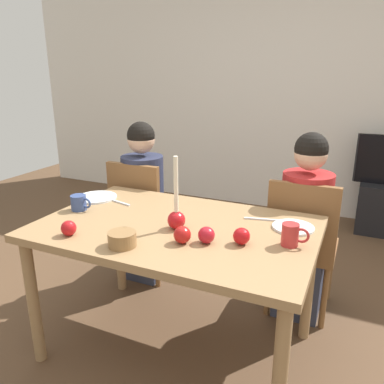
% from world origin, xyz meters
% --- Properties ---
extents(ground_plane, '(7.68, 7.68, 0.00)m').
position_xyz_m(ground_plane, '(0.00, 0.00, 0.00)').
color(ground_plane, brown).
extents(back_wall, '(6.40, 0.10, 2.60)m').
position_xyz_m(back_wall, '(0.00, 2.60, 1.30)').
color(back_wall, silver).
rests_on(back_wall, ground).
extents(dining_table, '(1.40, 0.90, 0.75)m').
position_xyz_m(dining_table, '(0.00, 0.00, 0.67)').
color(dining_table, '#99754C').
rests_on(dining_table, ground).
extents(chair_left, '(0.40, 0.40, 0.90)m').
position_xyz_m(chair_left, '(-0.59, 0.61, 0.51)').
color(chair_left, brown).
rests_on(chair_left, ground).
extents(chair_right, '(0.40, 0.40, 0.90)m').
position_xyz_m(chair_right, '(0.55, 0.61, 0.51)').
color(chair_right, brown).
rests_on(chair_right, ground).
extents(person_left_child, '(0.30, 0.30, 1.17)m').
position_xyz_m(person_left_child, '(-0.59, 0.64, 0.57)').
color(person_left_child, '#33384C').
rests_on(person_left_child, ground).
extents(person_right_child, '(0.30, 0.30, 1.17)m').
position_xyz_m(person_right_child, '(0.55, 0.64, 0.57)').
color(person_right_child, '#33384C').
rests_on(person_right_child, ground).
extents(candle_centerpiece, '(0.09, 0.09, 0.37)m').
position_xyz_m(candle_centerpiece, '(0.02, -0.04, 0.82)').
color(candle_centerpiece, red).
rests_on(candle_centerpiece, dining_table).
extents(plate_left, '(0.24, 0.24, 0.01)m').
position_xyz_m(plate_left, '(-0.64, 0.19, 0.76)').
color(plate_left, silver).
rests_on(plate_left, dining_table).
extents(plate_right, '(0.21, 0.21, 0.01)m').
position_xyz_m(plate_right, '(0.55, 0.20, 0.76)').
color(plate_right, silver).
rests_on(plate_right, dining_table).
extents(mug_left, '(0.13, 0.09, 0.09)m').
position_xyz_m(mug_left, '(-0.60, -0.02, 0.79)').
color(mug_left, '#33477F').
rests_on(mug_left, dining_table).
extents(mug_right, '(0.12, 0.08, 0.10)m').
position_xyz_m(mug_right, '(0.58, -0.00, 0.80)').
color(mug_right, '#B72D2D').
rests_on(mug_right, dining_table).
extents(fork_left, '(0.18, 0.06, 0.01)m').
position_xyz_m(fork_left, '(-0.46, 0.17, 0.75)').
color(fork_left, silver).
rests_on(fork_left, dining_table).
extents(fork_right, '(0.18, 0.05, 0.01)m').
position_xyz_m(fork_right, '(0.38, 0.25, 0.75)').
color(fork_right, silver).
rests_on(fork_right, dining_table).
extents(bowl_walnuts, '(0.13, 0.13, 0.07)m').
position_xyz_m(bowl_walnuts, '(-0.11, -0.32, 0.78)').
color(bowl_walnuts, olive).
rests_on(bowl_walnuts, dining_table).
extents(apple_near_candle, '(0.08, 0.08, 0.08)m').
position_xyz_m(apple_near_candle, '(0.22, -0.13, 0.79)').
color(apple_near_candle, '#B21722').
rests_on(apple_near_candle, dining_table).
extents(apple_by_left_plate, '(0.07, 0.07, 0.07)m').
position_xyz_m(apple_by_left_plate, '(-0.41, -0.32, 0.79)').
color(apple_by_left_plate, '#B41418').
rests_on(apple_by_left_plate, dining_table).
extents(apple_by_right_mug, '(0.08, 0.08, 0.08)m').
position_xyz_m(apple_by_right_mug, '(0.12, -0.18, 0.79)').
color(apple_by_right_mug, '#AC1614').
rests_on(apple_by_right_mug, dining_table).
extents(apple_far_edge, '(0.08, 0.08, 0.08)m').
position_xyz_m(apple_far_edge, '(0.37, -0.08, 0.79)').
color(apple_far_edge, '#B71115').
rests_on(apple_far_edge, dining_table).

